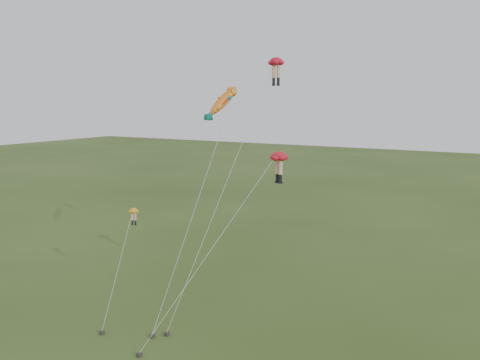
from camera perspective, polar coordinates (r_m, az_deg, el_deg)
The scene contains 5 objects.
ground at distance 39.57m, azimuth -8.46°, elevation -16.37°, with size 300.00×300.00×0.00m, color #2B4017.
legs_kite_red_high at distance 43.01m, azimuth 3.64°, elevation 11.73°, with size 4.18×11.10×19.93m.
legs_kite_red_mid at distance 37.92m, azimuth 3.92°, elevation 1.93°, with size 6.64×10.03×13.00m.
legs_kite_yellow at distance 43.52m, azimuth -11.48°, elevation -4.11°, with size 2.50×6.46×8.02m.
fish_kite at distance 43.44m, azimuth -1.83°, elevation 8.33°, with size 2.16×11.04×17.97m.
Camera 1 is at (22.77, -27.73, 16.70)m, focal length 40.00 mm.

